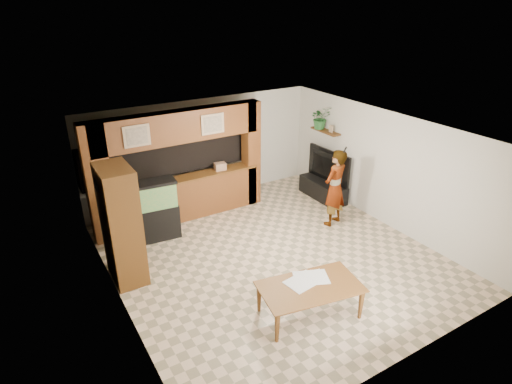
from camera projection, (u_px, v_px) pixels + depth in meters
floor at (273, 256)px, 8.70m from camera, size 6.50×6.50×0.00m
ceiling at (275, 133)px, 7.61m from camera, size 6.50×6.50×0.00m
wall_back at (202, 151)px, 10.68m from camera, size 6.00×0.00×6.00m
wall_left at (115, 242)px, 6.74m from camera, size 0.00×6.50×6.50m
wall_right at (385, 169)px, 9.57m from camera, size 0.00×6.50×6.50m
partition at (175, 165)px, 9.75m from camera, size 4.20×0.99×2.60m
wall_clock at (97, 185)px, 7.28m from camera, size 0.05×0.25×0.25m
wall_shelf at (325, 131)px, 10.84m from camera, size 0.25×0.90×0.04m
pantry_cabinet at (121, 225)px, 7.61m from camera, size 0.55×0.91×2.22m
trash_can at (124, 265)px, 7.89m from camera, size 0.33×0.33×0.60m
aquarium at (149, 212)px, 9.06m from camera, size 1.20×0.45×1.34m
tv_stand at (323, 190)px, 11.13m from camera, size 0.51×1.39×0.46m
television at (325, 167)px, 10.86m from camera, size 0.27×1.43×0.82m
photo_frame at (331, 129)px, 10.64m from camera, size 0.03×0.13×0.18m
potted_plant at (321, 118)px, 10.85m from camera, size 0.61×0.56×0.57m
person at (335, 188)px, 9.60m from camera, size 0.75×0.60×1.80m
microphone at (345, 150)px, 9.10m from camera, size 0.03×0.10×0.15m
dining_table at (310, 302)px, 6.97m from camera, size 1.78×1.20×0.58m
newspaper_a at (303, 281)px, 6.98m from camera, size 0.61×0.48×0.01m
newspaper_b at (311, 278)px, 7.08m from camera, size 0.68×0.60×0.01m
newspaper_c at (311, 278)px, 7.07m from camera, size 0.56×0.46×0.01m
counter_box at (220, 166)px, 10.17m from camera, size 0.28×0.20×0.18m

